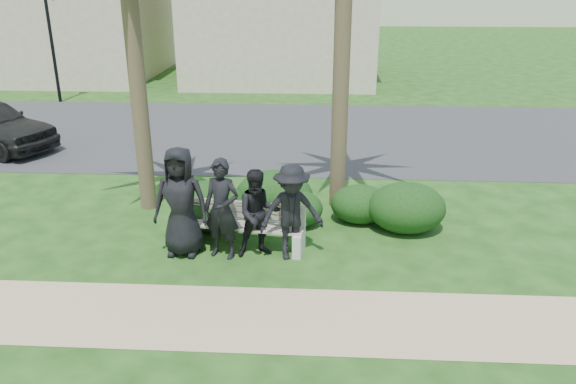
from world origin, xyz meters
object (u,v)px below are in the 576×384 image
at_px(man_a, 181,202).
at_px(man_d, 292,212).
at_px(park_bench, 241,229).
at_px(man_c, 258,213).
at_px(street_lamp, 48,20).
at_px(man_b, 222,209).

relative_size(man_a, man_d, 1.15).
xyz_separation_m(park_bench, man_a, (-0.96, -0.27, 0.60)).
xyz_separation_m(park_bench, man_c, (0.34, -0.26, 0.42)).
xyz_separation_m(man_a, man_d, (1.85, -0.06, -0.12)).
bearing_deg(street_lamp, man_c, -53.59).
relative_size(street_lamp, park_bench, 1.90).
bearing_deg(street_lamp, man_a, -57.85).
relative_size(man_b, man_d, 1.05).
distance_m(man_b, man_c, 0.61).
bearing_deg(man_b, street_lamp, 140.73).
xyz_separation_m(man_a, man_c, (1.29, 0.01, -0.18)).
xyz_separation_m(man_b, man_d, (1.15, 0.01, -0.04)).
xyz_separation_m(street_lamp, man_b, (8.17, -11.97, -2.08)).
bearing_deg(man_c, street_lamp, 111.02).
bearing_deg(street_lamp, man_b, -55.67).
bearing_deg(street_lamp, park_bench, -54.05).
bearing_deg(park_bench, man_d, -12.11).
distance_m(man_b, man_d, 1.15).
bearing_deg(park_bench, man_c, -29.94).
distance_m(man_a, man_b, 0.70).
bearing_deg(man_c, man_b, 171.92).
relative_size(man_a, man_c, 1.24).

